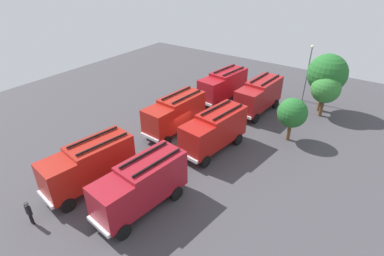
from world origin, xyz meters
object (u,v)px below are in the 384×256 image
(tree_2, at_px, (292,113))
(traffic_cone_1, at_px, (178,151))
(lamppost, at_px, (308,70))
(fire_truck_3, at_px, (259,95))
(traffic_cone_0, at_px, (162,163))
(tree_0, at_px, (327,74))
(fire_truck_5, at_px, (141,184))
(firefighter_2, at_px, (29,212))
(fire_truck_4, at_px, (214,129))
(tree_1, at_px, (326,89))
(firefighter_1, at_px, (187,136))
(fire_truck_2, at_px, (89,164))
(fire_truck_0, at_px, (223,85))
(firefighter_0, at_px, (250,95))
(fire_truck_1, at_px, (175,113))

(tree_2, distance_m, traffic_cone_1, 11.47)
(lamppost, bearing_deg, fire_truck_3, -28.51)
(traffic_cone_0, xyz_separation_m, lamppost, (-20.81, 5.68, 3.76))
(tree_0, distance_m, tree_2, 8.76)
(fire_truck_5, distance_m, firefighter_2, 7.63)
(fire_truck_4, bearing_deg, tree_1, 161.18)
(lamppost, bearing_deg, firefighter_1, -19.50)
(firefighter_2, xyz_separation_m, tree_1, (-27.97, 11.74, 2.27))
(fire_truck_2, bearing_deg, fire_truck_4, 161.87)
(fire_truck_0, relative_size, tree_1, 1.51)
(firefighter_0, xyz_separation_m, tree_0, (-2.54, 7.80, 3.57))
(firefighter_2, bearing_deg, fire_truck_3, -11.53)
(firefighter_2, bearing_deg, traffic_cone_0, -16.08)
(fire_truck_4, bearing_deg, tree_0, 164.88)
(tree_2, height_order, traffic_cone_0, tree_2)
(fire_truck_4, relative_size, lamppost, 1.06)
(tree_1, height_order, traffic_cone_1, tree_1)
(fire_truck_0, height_order, tree_2, tree_2)
(firefighter_1, bearing_deg, tree_2, 114.28)
(fire_truck_3, xyz_separation_m, lamppost, (-6.19, 3.36, 1.95))
(fire_truck_2, relative_size, firefighter_2, 4.09)
(firefighter_0, height_order, lamppost, lamppost)
(traffic_cone_0, bearing_deg, fire_truck_1, -153.29)
(fire_truck_1, distance_m, fire_truck_2, 10.62)
(fire_truck_2, bearing_deg, traffic_cone_0, 160.38)
(tree_0, xyz_separation_m, traffic_cone_1, (16.85, -8.25, -4.25))
(fire_truck_3, relative_size, lamppost, 1.04)
(fire_truck_4, bearing_deg, lamppost, 175.39)
(fire_truck_4, xyz_separation_m, firefighter_1, (0.77, -2.52, -1.16))
(fire_truck_2, bearing_deg, traffic_cone_1, 168.44)
(tree_1, bearing_deg, fire_truck_4, -26.23)
(fire_truck_1, bearing_deg, fire_truck_5, 30.00)
(fire_truck_1, relative_size, fire_truck_5, 0.99)
(fire_truck_3, bearing_deg, traffic_cone_0, -4.82)
(firefighter_2, distance_m, lamppost, 32.32)
(firefighter_2, bearing_deg, fire_truck_2, -2.27)
(tree_2, bearing_deg, firefighter_2, -26.94)
(firefighter_2, xyz_separation_m, tree_0, (-29.32, 11.29, 3.52))
(fire_truck_0, xyz_separation_m, lamppost, (-5.87, 8.28, 1.95))
(traffic_cone_0, bearing_deg, tree_0, 156.78)
(tree_0, distance_m, lamppost, 3.06)
(fire_truck_5, xyz_separation_m, firefighter_1, (-8.73, -2.34, -1.16))
(fire_truck_0, distance_m, fire_truck_2, 20.15)
(fire_truck_4, relative_size, firefighter_1, 4.24)
(fire_truck_1, distance_m, tree_1, 16.88)
(fire_truck_2, bearing_deg, fire_truck_5, 105.14)
(traffic_cone_0, bearing_deg, fire_truck_2, -28.37)
(firefighter_1, bearing_deg, traffic_cone_0, -12.47)
(tree_1, xyz_separation_m, traffic_cone_1, (15.50, -8.70, -2.99))
(fire_truck_1, xyz_separation_m, traffic_cone_1, (3.11, 2.69, -1.84))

